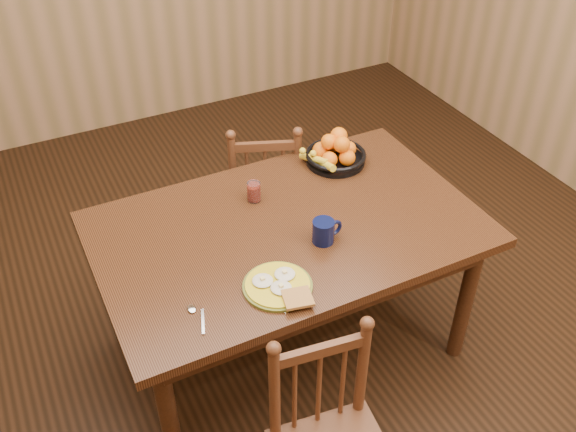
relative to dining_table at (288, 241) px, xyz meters
name	(u,v)px	position (x,y,z in m)	size (l,w,h in m)	color
room	(288,96)	(0.00, 0.00, 0.68)	(4.52, 5.02, 2.72)	black
dining_table	(288,241)	(0.00, 0.00, 0.00)	(1.60, 1.00, 0.75)	black
chair_far	(265,193)	(0.20, 0.67, -0.24)	(0.50, 0.49, 0.87)	#482515
breakfast_plate	(279,286)	(-0.20, -0.32, 0.10)	(0.26, 0.30, 0.04)	#59601E
fork	(278,295)	(-0.22, -0.35, 0.09)	(0.04, 0.18, 0.00)	silver
spoon	(195,313)	(-0.52, -0.30, 0.09)	(0.06, 0.16, 0.01)	silver
coffee_mug	(324,231)	(0.09, -0.15, 0.14)	(0.13, 0.09, 0.10)	black
juice_glass	(254,192)	(-0.05, 0.23, 0.13)	(0.06, 0.06, 0.09)	silver
fruit_bowl	(335,153)	(0.41, 0.33, 0.14)	(0.32, 0.29, 0.17)	black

